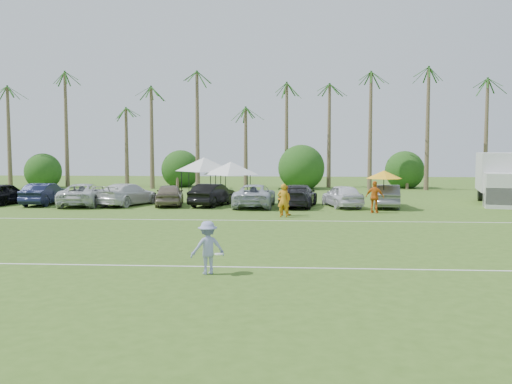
{
  "coord_description": "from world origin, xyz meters",
  "views": [
    {
      "loc": [
        5.37,
        -16.63,
        4.01
      ],
      "look_at": [
        3.33,
        13.47,
        1.6
      ],
      "focal_mm": 40.0,
      "sensor_mm": 36.0,
      "label": 1
    }
  ],
  "objects": [
    {
      "name": "parked_car_0",
      "position": [
        -14.76,
        21.49,
        0.75
      ],
      "size": [
        2.71,
        4.7,
        1.51
      ],
      "primitive_type": "imported",
      "rotation": [
        0.0,
        0.0,
        2.92
      ],
      "color": "black",
      "rests_on": "ground"
    },
    {
      "name": "bush_tree_0",
      "position": [
        -19.0,
        39.0,
        1.8
      ],
      "size": [
        4.0,
        4.0,
        4.0
      ],
      "color": "brown",
      "rests_on": "ground"
    },
    {
      "name": "palm_tree_3",
      "position": [
        -8.0,
        38.0,
        10.06
      ],
      "size": [
        2.4,
        2.4,
        11.9
      ],
      "color": "brown",
      "rests_on": "ground"
    },
    {
      "name": "parked_car_9",
      "position": [
        11.45,
        21.33,
        0.75
      ],
      "size": [
        2.17,
        4.74,
        1.51
      ],
      "primitive_type": "imported",
      "rotation": [
        0.0,
        0.0,
        3.01
      ],
      "color": "slate",
      "rests_on": "ground"
    },
    {
      "name": "palm_tree_8",
      "position": [
        13.0,
        38.0,
        7.48
      ],
      "size": [
        2.4,
        2.4,
        8.9
      ],
      "color": "brown",
      "rests_on": "ground"
    },
    {
      "name": "parked_car_7",
      "position": [
        5.62,
        21.27,
        0.75
      ],
      "size": [
        2.85,
        5.44,
        1.51
      ],
      "primitive_type": "imported",
      "rotation": [
        0.0,
        0.0,
        2.99
      ],
      "color": "black",
      "rests_on": "ground"
    },
    {
      "name": "frisbee_player",
      "position": [
        2.65,
        0.95,
        0.84
      ],
      "size": [
        1.24,
        0.99,
        1.68
      ],
      "rotation": [
        0.0,
        0.0,
        3.54
      ],
      "color": "#8D95C9",
      "rests_on": "ground"
    },
    {
      "name": "sideline_player_c",
      "position": [
        10.21,
        17.99,
        0.97
      ],
      "size": [
        1.23,
        0.88,
        1.94
      ],
      "primitive_type": "imported",
      "rotation": [
        0.0,
        0.0,
        2.74
      ],
      "color": "#D16517",
      "rests_on": "ground"
    },
    {
      "name": "sideline_player_a",
      "position": [
        4.74,
        15.63,
        0.96
      ],
      "size": [
        0.76,
        0.57,
        1.91
      ],
      "primitive_type": "imported",
      "rotation": [
        0.0,
        0.0,
        2.97
      ],
      "color": "orange",
      "rests_on": "ground"
    },
    {
      "name": "palm_tree_5",
      "position": [
        0.0,
        38.0,
        8.35
      ],
      "size": [
        2.4,
        2.4,
        9.9
      ],
      "color": "brown",
      "rests_on": "ground"
    },
    {
      "name": "canopy_tent_right",
      "position": [
        0.62,
        25.59,
        2.88
      ],
      "size": [
        4.15,
        4.15,
        3.36
      ],
      "color": "black",
      "rests_on": "ground"
    },
    {
      "name": "palm_tree_7",
      "position": [
        8.0,
        38.0,
        10.06
      ],
      "size": [
        2.4,
        2.4,
        11.9
      ],
      "color": "brown",
      "rests_on": "ground"
    },
    {
      "name": "bush_tree_3",
      "position": [
        16.0,
        39.0,
        1.8
      ],
      "size": [
        4.0,
        4.0,
        4.0
      ],
      "color": "brown",
      "rests_on": "ground"
    },
    {
      "name": "palm_tree_2",
      "position": [
        -12.0,
        38.0,
        9.21
      ],
      "size": [
        2.4,
        2.4,
        10.9
      ],
      "color": "brown",
      "rests_on": "ground"
    },
    {
      "name": "palm_tree_9",
      "position": [
        18.0,
        38.0,
        8.35
      ],
      "size": [
        2.4,
        2.4,
        9.9
      ],
      "color": "brown",
      "rests_on": "ground"
    },
    {
      "name": "ground",
      "position": [
        0.0,
        0.0,
        0.0
      ],
      "size": [
        120.0,
        120.0,
        0.0
      ],
      "primitive_type": "plane",
      "color": "#3B5D1C",
      "rests_on": "ground"
    },
    {
      "name": "parked_car_4",
      "position": [
        -3.11,
        21.45,
        0.75
      ],
      "size": [
        2.43,
        4.64,
        1.51
      ],
      "primitive_type": "imported",
      "rotation": [
        0.0,
        0.0,
        3.3
      ],
      "color": "#796B5A",
      "rests_on": "ground"
    },
    {
      "name": "field_lines",
      "position": [
        0.0,
        8.0,
        0.01
      ],
      "size": [
        80.0,
        12.1,
        0.01
      ],
      "color": "white",
      "rests_on": "ground"
    },
    {
      "name": "parked_car_2",
      "position": [
        -8.93,
        21.12,
        0.75
      ],
      "size": [
        3.0,
        5.63,
        1.51
      ],
      "primitive_type": "imported",
      "rotation": [
        0.0,
        0.0,
        3.24
      ],
      "color": "silver",
      "rests_on": "ground"
    },
    {
      "name": "parked_car_8",
      "position": [
        8.53,
        21.3,
        0.75
      ],
      "size": [
        2.82,
        4.72,
        1.51
      ],
      "primitive_type": "imported",
      "rotation": [
        0.0,
        0.0,
        3.39
      ],
      "color": "white",
      "rests_on": "ground"
    },
    {
      "name": "market_umbrella",
      "position": [
        11.01,
        19.82,
        2.25
      ],
      "size": [
        2.25,
        2.25,
        2.51
      ],
      "color": "black",
      "rests_on": "ground"
    },
    {
      "name": "palm_tree_4",
      "position": [
        -4.0,
        38.0,
        7.48
      ],
      "size": [
        2.4,
        2.4,
        8.9
      ],
      "color": "brown",
      "rests_on": "ground"
    },
    {
      "name": "parked_car_1",
      "position": [
        -11.84,
        21.43,
        0.75
      ],
      "size": [
        1.66,
        4.59,
        1.51
      ],
      "primitive_type": "imported",
      "rotation": [
        0.0,
        0.0,
        3.13
      ],
      "color": "#131832",
      "rests_on": "ground"
    },
    {
      "name": "parked_car_5",
      "position": [
        -0.2,
        21.56,
        0.75
      ],
      "size": [
        2.78,
        4.83,
        1.51
      ],
      "primitive_type": "imported",
      "rotation": [
        0.0,
        0.0,
        2.87
      ],
      "color": "black",
      "rests_on": "ground"
    },
    {
      "name": "bush_tree_1",
      "position": [
        -6.0,
        39.0,
        1.8
      ],
      "size": [
        4.0,
        4.0,
        4.0
      ],
      "color": "brown",
      "rests_on": "ground"
    },
    {
      "name": "palm_tree_10",
      "position": [
        23.0,
        38.0,
        9.21
      ],
      "size": [
        2.4,
        2.4,
        10.9
      ],
      "color": "brown",
      "rests_on": "ground"
    },
    {
      "name": "box_truck",
      "position": [
        19.68,
        24.05,
        1.91
      ],
      "size": [
        4.03,
        7.32,
        3.57
      ],
      "rotation": [
        0.0,
        0.0,
        -0.22
      ],
      "color": "silver",
      "rests_on": "ground"
    },
    {
      "name": "bush_tree_2",
      "position": [
        6.0,
        39.0,
        1.8
      ],
      "size": [
        4.0,
        4.0,
        4.0
      ],
      "color": "brown",
      "rests_on": "ground"
    },
    {
      "name": "palm_tree_1",
      "position": [
        -17.0,
        38.0,
        8.35
      ],
      "size": [
        2.4,
        2.4,
        9.9
      ],
      "color": "brown",
      "rests_on": "ground"
    },
    {
      "name": "canopy_tent_left",
      "position": [
        -1.64,
        27.18,
        3.17
      ],
      "size": [
        4.56,
        4.56,
        3.7
      ],
      "color": "black",
      "rests_on": "ground"
    },
    {
      "name": "sideline_player_b",
      "position": [
        4.78,
        16.51,
        0.87
      ],
      "size": [
        0.99,
        0.85,
        1.75
      ],
      "primitive_type": "imported",
      "rotation": [
        0.0,
        0.0,
        2.89
      ],
      "color": "orange",
      "rests_on": "ground"
    },
    {
      "name": "palm_tree_0",
      "position": [
        -22.0,
        38.0,
        7.48
      ],
      "size": [
        2.4,
        2.4,
        8.9
      ],
      "color": "brown",
      "rests_on": "ground"
    },
    {
      "name": "palm_tree_6",
      "position": [
        4.0,
        38.0,
        9.21
      ],
      "size": [
        2.4,
        2.4,
        10.9
      ],
      "color": "brown",
      "rests_on": "ground"
    },
    {
      "name": "parked_car_6",
      "position": [
        2.71,
        21.06,
        0.75
      ],
      "size": [
        2.68,
        5.5,
        1.51
      ],
      "primitive_type": "imported",
      "rotation": [
        0.0,
        0.0,
        3.11
      ],
      "color": "#B1B6C3",
      "rests_on": "ground"
    },
    {
      "name": "parked_car_3",
      "position": [
        -6.02,
        21.51,
        0.75
      ],
      "size": [
        3.72,
        5.59,
        1.51
      ],
      "primitive_type": "imported",
      "rotation": [
        0.0,
        0.0,
        2.8
      ],
      "color": "silver",
      "rests_on": "ground"
    }
  ]
}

